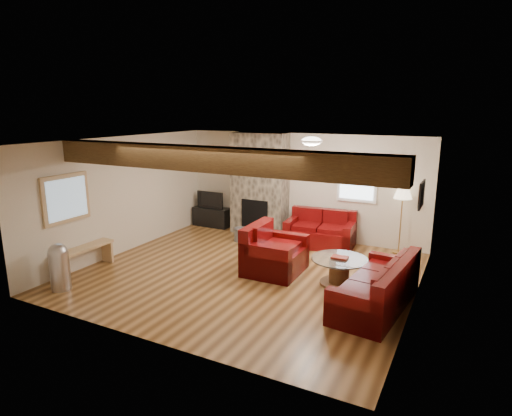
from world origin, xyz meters
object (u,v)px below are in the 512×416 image
at_px(loveseat, 320,229).
at_px(tv_cabinet, 212,217).
at_px(sofa_three, 376,284).
at_px(floor_lamp, 403,196).
at_px(television, 212,199).
at_px(armchair_red, 275,249).
at_px(coffee_table, 339,271).

height_order(loveseat, tv_cabinet, loveseat).
height_order(sofa_three, loveseat, loveseat).
bearing_deg(floor_lamp, television, -179.76).
height_order(sofa_three, armchair_red, armchair_red).
bearing_deg(floor_lamp, armchair_red, -130.61).
xyz_separation_m(loveseat, armchair_red, (-0.24, -1.93, 0.06)).
bearing_deg(armchair_red, floor_lamp, -41.83).
height_order(loveseat, coffee_table, loveseat).
height_order(coffee_table, tv_cabinet, coffee_table).
bearing_deg(tv_cabinet, armchair_red, -37.76).
relative_size(sofa_three, floor_lamp, 1.38).
relative_size(loveseat, floor_lamp, 1.03).
xyz_separation_m(loveseat, television, (-3.11, 0.30, 0.32)).
bearing_deg(loveseat, coffee_table, -67.26).
bearing_deg(sofa_three, television, -113.98).
height_order(coffee_table, television, television).
distance_m(armchair_red, floor_lamp, 3.07).
relative_size(armchair_red, floor_lamp, 0.77).
bearing_deg(television, armchair_red, -37.76).
height_order(armchair_red, tv_cabinet, armchair_red).
bearing_deg(tv_cabinet, floor_lamp, 0.24).
distance_m(sofa_three, tv_cabinet, 5.68).
distance_m(loveseat, tv_cabinet, 3.13).
distance_m(coffee_table, television, 4.73).
xyz_separation_m(armchair_red, tv_cabinet, (-2.87, 2.23, -0.21)).
bearing_deg(loveseat, tv_cabinet, 169.46).
relative_size(armchair_red, television, 1.46).
relative_size(armchair_red, coffee_table, 1.13).
distance_m(coffee_table, tv_cabinet, 4.71).
relative_size(coffee_table, floor_lamp, 0.68).
height_order(sofa_three, television, television).
relative_size(tv_cabinet, floor_lamp, 0.68).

